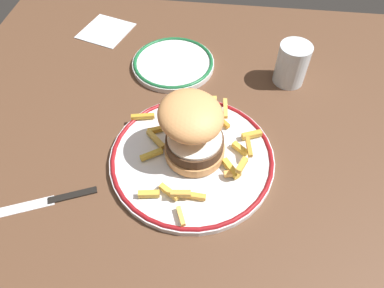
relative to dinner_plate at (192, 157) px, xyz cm
name	(u,v)px	position (x,y,z in cm)	size (l,w,h in cm)	color
ground_plane	(219,174)	(5.16, -1.15, -2.84)	(118.38, 108.79, 4.00)	brown
dinner_plate	(192,157)	(0.00, 0.00, 0.00)	(29.32, 29.32, 1.60)	silver
burger	(193,130)	(0.01, 0.87, 6.50)	(15.47, 15.30, 11.94)	tan
fries_pile	(199,152)	(1.30, 0.15, 1.53)	(25.00, 27.24, 2.95)	gold
water_glass	(291,66)	(18.15, 23.76, 2.98)	(6.63, 6.63, 8.89)	silver
side_plate	(173,63)	(-7.35, 25.57, 0.00)	(18.41, 18.41, 1.60)	silver
knife	(51,200)	(-22.15, -11.13, -0.58)	(17.16, 8.39, 0.70)	black
napkin	(106,30)	(-26.29, 36.95, -0.64)	(11.10, 11.41, 0.40)	silver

